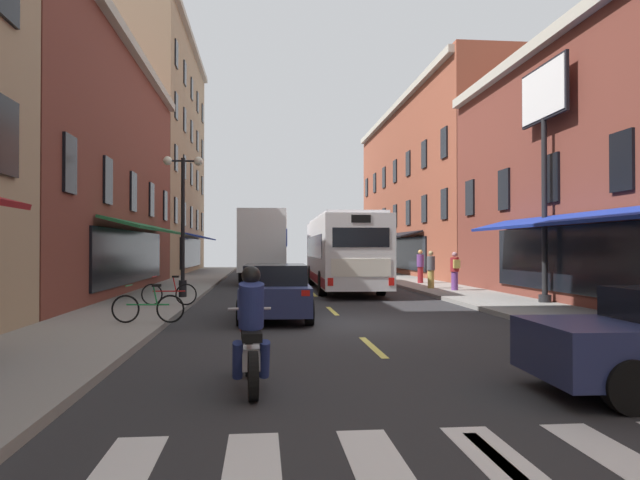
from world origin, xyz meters
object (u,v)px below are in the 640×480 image
motorcycle_rider (251,336)px  street_lamp_twin (183,219)px  billboard_sign (544,119)px  box_truck (265,246)px  pedestrian_mid (431,269)px  bicycle_mid (148,307)px  sedan_mid (275,291)px  bicycle_near (169,293)px  pedestrian_far (420,266)px  sedan_far (260,265)px  transit_bus (342,252)px  pedestrian_near (455,270)px

motorcycle_rider → street_lamp_twin: size_ratio=0.41×
billboard_sign → box_truck: 17.23m
billboard_sign → pedestrian_mid: size_ratio=4.75×
billboard_sign → street_lamp_twin: billboard_sign is taller
pedestrian_mid → bicycle_mid: bearing=-28.8°
billboard_sign → sedan_mid: billboard_sign is taller
bicycle_near → sedan_mid: bearing=-39.2°
pedestrian_far → sedan_mid: bearing=104.8°
sedan_mid → sedan_far: size_ratio=1.04×
billboard_sign → motorcycle_rider: billboard_sign is taller
bicycle_near → street_lamp_twin: bearing=89.8°
box_truck → billboard_sign: bearing=-57.4°
street_lamp_twin → transit_bus: bearing=36.3°
pedestrian_near → pedestrian_far: bearing=88.9°
transit_bus → box_truck: 7.03m
pedestrian_mid → street_lamp_twin: bearing=-57.0°
pedestrian_near → box_truck: bearing=131.0°
sedan_far → motorcycle_rider: bearing=-90.1°
pedestrian_mid → bicycle_near: bearing=-43.3°
box_truck → sedan_far: bearing=91.5°
billboard_sign → sedan_far: bearing=111.9°
transit_bus → sedan_mid: 10.96m
sedan_far → motorcycle_rider: 33.38m
motorcycle_rider → pedestrian_near: (8.18, 15.89, 0.27)m
bicycle_mid → sedan_far: bearing=84.6°
bicycle_mid → pedestrian_mid: 14.87m
pedestrian_mid → pedestrian_far: pedestrian_far is taller
motorcycle_rider → sedan_far: bearing=89.9°
sedan_mid → sedan_far: (-0.46, 25.52, -0.02)m
sedan_far → pedestrian_mid: 17.90m
box_truck → bicycle_mid: (-2.81, -18.24, -1.49)m
billboard_sign → pedestrian_far: bearing=96.4°
transit_bus → motorcycle_rider: transit_bus is taller
billboard_sign → sedan_mid: bearing=-164.5°
bicycle_near → sedan_far: bearing=83.2°
sedan_far → pedestrian_mid: bearing=-65.4°
box_truck → pedestrian_near: (7.89, -8.49, -1.01)m
box_truck → pedestrian_far: bearing=-23.3°
motorcycle_rider → bicycle_mid: (-2.52, 6.14, -0.21)m
street_lamp_twin → pedestrian_far: bearing=34.7°
billboard_sign → sedan_far: billboard_sign is taller
bicycle_mid → street_lamp_twin: (-0.17, 7.39, 2.45)m
box_truck → bicycle_mid: bearing=-98.8°
sedan_far → pedestrian_mid: pedestrian_mid is taller
transit_bus → pedestrian_near: size_ratio=7.03×
transit_bus → motorcycle_rider: 18.69m
box_truck → bicycle_mid: size_ratio=4.55×
motorcycle_rider → bicycle_near: 10.82m
billboard_sign → bicycle_near: (-12.01, 0.18, -5.63)m
billboard_sign → motorcycle_rider: bearing=-132.1°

